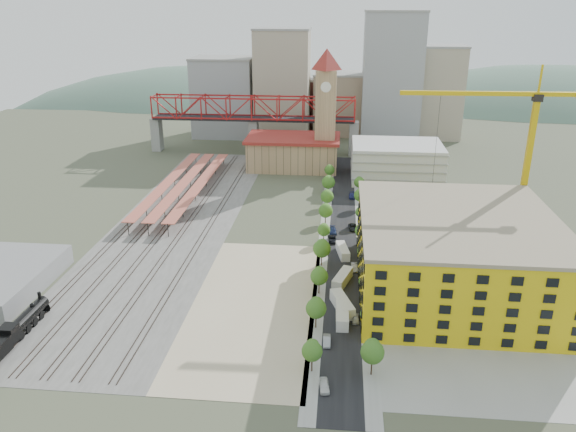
# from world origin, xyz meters

# --- Properties ---
(ground) EXTENTS (400.00, 400.00, 0.00)m
(ground) POSITION_xyz_m (0.00, 0.00, 0.00)
(ground) COLOR #474C38
(ground) RESTS_ON ground
(ballast_strip) EXTENTS (36.00, 165.00, 0.06)m
(ballast_strip) POSITION_xyz_m (-36.00, 17.50, 0.03)
(ballast_strip) COLOR #605E59
(ballast_strip) RESTS_ON ground
(dirt_lot) EXTENTS (28.00, 67.00, 0.06)m
(dirt_lot) POSITION_xyz_m (-4.00, -31.50, 0.03)
(dirt_lot) COLOR tan
(dirt_lot) RESTS_ON ground
(street_asphalt) EXTENTS (12.00, 170.00, 0.06)m
(street_asphalt) POSITION_xyz_m (16.00, 15.00, 0.03)
(street_asphalt) COLOR black
(street_asphalt) RESTS_ON ground
(sidewalk_west) EXTENTS (3.00, 170.00, 0.04)m
(sidewalk_west) POSITION_xyz_m (10.50, 15.00, 0.02)
(sidewalk_west) COLOR gray
(sidewalk_west) RESTS_ON ground
(sidewalk_east) EXTENTS (3.00, 170.00, 0.04)m
(sidewalk_east) POSITION_xyz_m (21.50, 15.00, 0.02)
(sidewalk_east) COLOR gray
(sidewalk_east) RESTS_ON ground
(construction_pad) EXTENTS (50.00, 90.00, 0.06)m
(construction_pad) POSITION_xyz_m (45.00, -20.00, 0.03)
(construction_pad) COLOR gray
(construction_pad) RESTS_ON ground
(rail_tracks) EXTENTS (26.56, 160.00, 0.18)m
(rail_tracks) POSITION_xyz_m (-37.80, 17.50, 0.15)
(rail_tracks) COLOR #382B23
(rail_tracks) RESTS_ON ground
(platform_canopies) EXTENTS (16.00, 80.00, 4.12)m
(platform_canopies) POSITION_xyz_m (-41.00, 45.00, 3.99)
(platform_canopies) COLOR #BF5649
(platform_canopies) RESTS_ON ground
(station_hall) EXTENTS (38.00, 24.00, 13.10)m
(station_hall) POSITION_xyz_m (-5.00, 82.00, 6.67)
(station_hall) COLOR tan
(station_hall) RESTS_ON ground
(clock_tower) EXTENTS (12.00, 12.00, 52.00)m
(clock_tower) POSITION_xyz_m (8.00, 79.99, 28.70)
(clock_tower) COLOR tan
(clock_tower) RESTS_ON ground
(parking_garage) EXTENTS (34.00, 26.00, 14.00)m
(parking_garage) POSITION_xyz_m (36.00, 70.00, 7.00)
(parking_garage) COLOR silver
(parking_garage) RESTS_ON ground
(truss_bridge) EXTENTS (94.00, 9.60, 25.60)m
(truss_bridge) POSITION_xyz_m (-25.00, 105.00, 18.86)
(truss_bridge) COLOR gray
(truss_bridge) RESTS_ON ground
(construction_building) EXTENTS (44.60, 50.60, 18.80)m
(construction_building) POSITION_xyz_m (42.00, -20.00, 9.41)
(construction_building) COLOR yellow
(construction_building) RESTS_ON ground
(street_trees) EXTENTS (15.40, 124.40, 8.00)m
(street_trees) POSITION_xyz_m (16.00, 5.00, 0.00)
(street_trees) COLOR #30681F
(street_trees) RESTS_ON ground
(skyline) EXTENTS (133.00, 46.00, 60.00)m
(skyline) POSITION_xyz_m (7.47, 142.31, 22.81)
(skyline) COLOR #9EA0A3
(skyline) RESTS_ON ground
(distant_hills) EXTENTS (647.00, 264.00, 227.00)m
(distant_hills) POSITION_xyz_m (45.28, 260.00, -79.54)
(distant_hills) COLOR #4C6B59
(distant_hills) RESTS_ON ground
(locomotive) EXTENTS (3.00, 23.14, 5.79)m
(locomotive) POSITION_xyz_m (-50.00, -48.91, 2.16)
(locomotive) COLOR black
(locomotive) RESTS_ON ground
(tower_crane) EXTENTS (46.87, 3.00, 50.02)m
(tower_crane) POSITION_xyz_m (60.52, 6.04, 30.87)
(tower_crane) COLOR gold
(tower_crane) RESTS_ON ground
(site_trailer_a) EXTENTS (2.83, 10.00, 2.72)m
(site_trailer_a) POSITION_xyz_m (16.00, -36.49, 1.36)
(site_trailer_a) COLOR silver
(site_trailer_a) RESTS_ON ground
(site_trailer_b) EXTENTS (5.83, 10.52, 2.79)m
(site_trailer_b) POSITION_xyz_m (16.00, -31.99, 1.40)
(site_trailer_b) COLOR silver
(site_trailer_b) RESTS_ON ground
(site_trailer_c) EXTENTS (5.31, 9.94, 2.63)m
(site_trailer_c) POSITION_xyz_m (16.00, -19.29, 1.32)
(site_trailer_c) COLOR silver
(site_trailer_c) RESTS_ON ground
(site_trailer_d) EXTENTS (4.02, 9.34, 2.48)m
(site_trailer_d) POSITION_xyz_m (16.00, -2.92, 1.24)
(site_trailer_d) COLOR silver
(site_trailer_d) RESTS_ON ground
(car_0) EXTENTS (2.23, 4.48, 1.47)m
(car_0) POSITION_xyz_m (13.00, -60.00, 0.73)
(car_0) COLOR silver
(car_0) RESTS_ON ground
(car_1) EXTENTS (1.61, 4.33, 1.41)m
(car_1) POSITION_xyz_m (13.00, -45.74, 0.71)
(car_1) COLOR #929397
(car_1) RESTS_ON ground
(car_2) EXTENTS (2.99, 5.42, 1.44)m
(car_2) POSITION_xyz_m (13.00, 6.20, 0.72)
(car_2) COLOR black
(car_2) RESTS_ON ground
(car_3) EXTENTS (2.50, 5.27, 1.48)m
(car_3) POSITION_xyz_m (13.00, 12.42, 0.74)
(car_3) COLOR navy
(car_3) RESTS_ON ground
(car_4) EXTENTS (1.68, 3.86, 1.30)m
(car_4) POSITION_xyz_m (19.00, -36.72, 0.65)
(car_4) COLOR #BBBBBB
(car_4) RESTS_ON ground
(car_5) EXTENTS (1.71, 4.69, 1.53)m
(car_5) POSITION_xyz_m (19.00, -11.63, 0.77)
(car_5) COLOR gray
(car_5) RESTS_ON ground
(car_6) EXTENTS (3.04, 5.47, 1.45)m
(car_6) POSITION_xyz_m (19.00, 15.80, 0.72)
(car_6) COLOR black
(car_6) RESTS_ON ground
(car_7) EXTENTS (2.26, 5.39, 1.55)m
(car_7) POSITION_xyz_m (19.00, 45.41, 0.78)
(car_7) COLOR navy
(car_7) RESTS_ON ground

